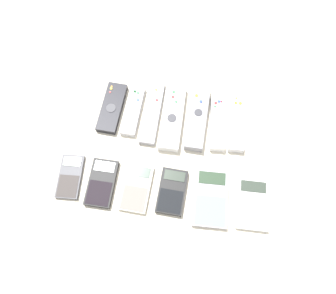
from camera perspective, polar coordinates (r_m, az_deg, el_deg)
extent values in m
plane|color=beige|center=(0.91, -0.20, -1.76)|extent=(3.00, 3.00, 0.00)
cube|color=black|center=(0.98, -9.72, 6.75)|extent=(0.07, 0.16, 0.02)
cylinder|color=#38383D|center=(0.97, -9.91, 6.71)|extent=(0.03, 0.03, 0.00)
cylinder|color=red|center=(0.99, -10.04, 9.41)|extent=(0.01, 0.01, 0.00)
cylinder|color=yellow|center=(1.00, -9.86, 10.00)|extent=(0.01, 0.01, 0.00)
cylinder|color=orange|center=(1.00, -9.79, 10.34)|extent=(0.01, 0.01, 0.00)
cube|color=silver|center=(0.97, -6.12, 6.33)|extent=(0.05, 0.16, 0.02)
cylinder|color=silver|center=(0.96, -6.14, 6.78)|extent=(0.03, 0.03, 0.00)
cylinder|color=green|center=(0.98, -5.80, 9.66)|extent=(0.01, 0.01, 0.00)
cylinder|color=green|center=(0.98, -5.28, 9.39)|extent=(0.01, 0.01, 0.00)
cylinder|color=green|center=(0.98, -5.76, 9.55)|extent=(0.01, 0.01, 0.00)
cylinder|color=blue|center=(0.97, -5.28, 8.21)|extent=(0.01, 0.01, 0.00)
cube|color=gray|center=(0.96, -2.76, 6.05)|extent=(0.05, 0.20, 0.02)
cylinder|color=red|center=(0.97, -1.96, 8.21)|extent=(0.01, 0.01, 0.00)
cylinder|color=yellow|center=(0.98, -2.07, 9.97)|extent=(0.01, 0.01, 0.00)
cube|color=white|center=(0.95, 1.02, 5.16)|extent=(0.06, 0.20, 0.03)
cylinder|color=#38383D|center=(0.93, 0.96, 5.04)|extent=(0.03, 0.03, 0.00)
cylinder|color=green|center=(0.95, 1.42, 7.89)|extent=(0.01, 0.01, 0.00)
cylinder|color=red|center=(0.96, 0.88, 8.71)|extent=(0.01, 0.01, 0.00)
cylinder|color=green|center=(0.97, 0.98, 9.57)|extent=(0.01, 0.01, 0.00)
cylinder|color=silver|center=(0.96, 0.73, 8.83)|extent=(0.01, 0.01, 0.00)
cube|color=gray|center=(0.95, 5.16, 5.11)|extent=(0.06, 0.20, 0.03)
cylinder|color=#38383D|center=(0.94, 5.31, 6.01)|extent=(0.02, 0.02, 0.00)
cylinder|color=silver|center=(0.96, 4.87, 8.20)|extent=(0.01, 0.01, 0.00)
cylinder|color=blue|center=(0.96, 5.76, 7.90)|extent=(0.01, 0.01, 0.00)
cylinder|color=yellow|center=(0.97, 4.98, 8.94)|extent=(0.01, 0.01, 0.00)
cube|color=white|center=(0.95, 8.63, 4.22)|extent=(0.05, 0.17, 0.02)
cylinder|color=silver|center=(0.94, 8.74, 4.37)|extent=(0.03, 0.03, 0.00)
cylinder|color=blue|center=(0.97, 8.87, 7.87)|extent=(0.01, 0.01, 0.00)
cylinder|color=red|center=(0.96, 8.31, 7.60)|extent=(0.01, 0.01, 0.00)
cylinder|color=red|center=(0.97, 9.29, 7.83)|extent=(0.01, 0.01, 0.00)
cylinder|color=green|center=(0.96, 8.19, 7.00)|extent=(0.01, 0.01, 0.00)
cube|color=silver|center=(0.96, 11.89, 4.23)|extent=(0.05, 0.18, 0.02)
cylinder|color=silver|center=(0.95, 12.03, 4.40)|extent=(0.03, 0.03, 0.00)
cylinder|color=yellow|center=(0.98, 12.49, 7.44)|extent=(0.01, 0.01, 0.00)
cylinder|color=orange|center=(0.98, 11.80, 8.34)|extent=(0.01, 0.01, 0.00)
cylinder|color=orange|center=(0.98, 11.72, 7.53)|extent=(0.01, 0.01, 0.00)
cube|color=#4C4C51|center=(0.93, -16.66, -4.97)|extent=(0.07, 0.12, 0.01)
cube|color=#2D422D|center=(0.93, -16.33, -2.43)|extent=(0.05, 0.03, 0.00)
cube|color=#3A3432|center=(0.92, -17.08, -6.52)|extent=(0.06, 0.06, 0.00)
cube|color=black|center=(0.90, -11.46, -6.15)|extent=(0.07, 0.13, 0.02)
cube|color=#38473D|center=(0.90, -10.97, -3.34)|extent=(0.06, 0.03, 0.00)
cube|color=black|center=(0.89, -11.98, -7.84)|extent=(0.06, 0.07, 0.00)
cube|color=beige|center=(0.88, -5.50, -7.14)|extent=(0.08, 0.13, 0.01)
cube|color=#38473D|center=(0.89, -4.96, -4.32)|extent=(0.06, 0.03, 0.00)
cube|color=gray|center=(0.87, -5.95, -8.88)|extent=(0.07, 0.07, 0.00)
cube|color=black|center=(0.88, 0.69, -7.76)|extent=(0.08, 0.12, 0.02)
cube|color=#333D33|center=(0.88, 1.16, -5.03)|extent=(0.06, 0.03, 0.00)
cube|color=black|center=(0.86, 0.38, -9.40)|extent=(0.06, 0.06, 0.00)
cube|color=#B2B2B7|center=(0.88, 7.44, -8.80)|extent=(0.09, 0.16, 0.02)
cube|color=#2D422D|center=(0.88, 7.70, -5.39)|extent=(0.07, 0.04, 0.00)
cube|color=gray|center=(0.86, 7.39, -10.95)|extent=(0.08, 0.08, 0.00)
cube|color=silver|center=(0.90, 14.49, -9.63)|extent=(0.09, 0.14, 0.01)
cube|color=#333D33|center=(0.90, 14.68, -6.69)|extent=(0.07, 0.03, 0.00)
cube|color=#9183A8|center=(0.89, 14.56, -11.48)|extent=(0.07, 0.07, 0.00)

